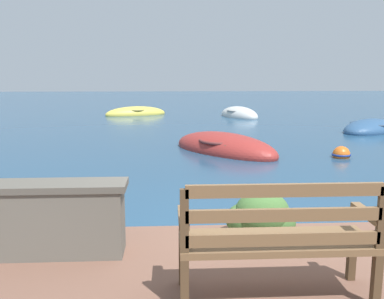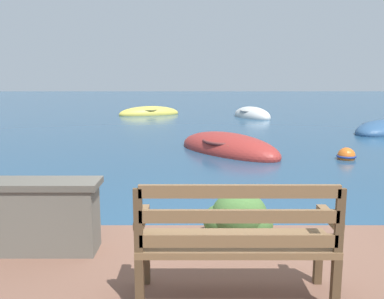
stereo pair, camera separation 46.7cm
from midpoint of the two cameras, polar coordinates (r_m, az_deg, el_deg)
ground_plane at (r=4.92m, az=7.28°, el=-12.42°), size 80.00×80.00×0.00m
park_bench at (r=3.20m, az=10.19°, el=-11.62°), size 1.44×0.48×0.93m
stone_wall at (r=4.31m, az=-20.80°, el=-8.28°), size 1.79×0.39×0.69m
hedge_clump_far_left at (r=4.70m, az=-20.66°, el=-7.86°), size 0.89×0.64×0.60m
hedge_clump_left at (r=4.46m, az=9.24°, el=-8.99°), size 0.71×0.51×0.48m
rowboat_nearest at (r=10.35m, az=6.18°, el=0.03°), size 2.92×3.21×0.81m
rowboat_mid at (r=15.00m, az=25.04°, el=2.26°), size 2.82×2.61×0.72m
rowboat_far at (r=18.57m, az=8.76°, el=4.47°), size 1.91×2.55×0.80m
rowboat_outer at (r=19.56m, az=-5.02°, el=4.80°), size 2.91×1.82×0.68m
mooring_buoy at (r=10.12m, az=21.17°, el=-0.85°), size 0.43×0.43×0.39m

